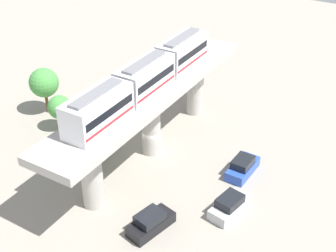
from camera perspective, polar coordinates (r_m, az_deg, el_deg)
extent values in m
plane|color=gray|center=(48.15, -2.02, -3.13)|extent=(120.00, 120.00, 0.00)
cylinder|color=#B7B2AA|center=(53.38, 3.38, 4.74)|extent=(1.90, 1.90, 6.50)
cylinder|color=#B7B2AA|center=(46.34, -2.10, 0.15)|extent=(1.90, 1.90, 6.50)
cylinder|color=#B7B2AA|center=(40.26, -9.38, -5.93)|extent=(1.90, 1.90, 6.50)
cube|color=#B7B2AA|center=(44.51, -2.19, 4.14)|extent=(5.20, 28.85, 0.80)
cube|color=silver|center=(48.39, 1.73, 9.04)|extent=(2.60, 6.60, 3.00)
cube|color=black|center=(48.29, 1.73, 9.31)|extent=(2.64, 6.07, 0.70)
cube|color=red|center=(48.69, 1.71, 8.23)|extent=(2.64, 6.34, 0.24)
cube|color=slate|center=(47.77, 1.76, 10.83)|extent=(1.10, 5.61, 0.24)
cube|color=silver|center=(43.01, -2.87, 5.91)|extent=(2.60, 6.60, 3.00)
cube|color=black|center=(42.90, -2.88, 6.21)|extent=(2.64, 6.07, 0.70)
cube|color=red|center=(43.34, -2.84, 5.02)|extent=(2.64, 6.34, 0.24)
cube|color=slate|center=(42.31, -2.93, 7.87)|extent=(1.10, 5.61, 0.24)
cube|color=silver|center=(38.14, -8.64, 1.88)|extent=(2.60, 6.60, 3.00)
cube|color=black|center=(38.01, -8.67, 2.20)|extent=(2.64, 6.07, 0.70)
cube|color=red|center=(38.52, -8.55, 0.92)|extent=(2.64, 6.34, 0.24)
cube|color=slate|center=(37.36, -8.84, 4.02)|extent=(1.10, 5.61, 0.24)
cube|color=#284CB7|center=(45.48, 9.16, -5.21)|extent=(1.96, 4.27, 1.00)
cube|color=black|center=(44.84, 9.18, -4.42)|extent=(1.73, 2.36, 0.76)
cube|color=#B2B5BA|center=(41.05, 7.62, -9.89)|extent=(2.54, 4.46, 1.00)
cube|color=black|center=(40.36, 7.62, -9.09)|extent=(2.03, 2.56, 0.76)
cube|color=black|center=(39.22, -2.11, -12.00)|extent=(2.70, 4.50, 1.00)
cube|color=black|center=(38.52, -2.26, -11.19)|extent=(2.11, 2.61, 0.76)
cylinder|color=brown|center=(47.16, -9.67, -2.73)|extent=(0.36, 0.36, 2.35)
sphere|color=#479342|center=(45.94, -9.92, -0.46)|extent=(3.80, 3.80, 3.80)
cylinder|color=brown|center=(52.50, -12.94, 0.61)|extent=(0.36, 0.36, 2.06)
sphere|color=#479342|center=(51.63, -13.17, 2.26)|extent=(2.63, 2.63, 2.63)
cylinder|color=brown|center=(56.01, -14.67, 2.99)|extent=(0.36, 0.36, 2.92)
sphere|color=#479342|center=(54.92, -15.01, 5.17)|extent=(3.39, 3.39, 3.39)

